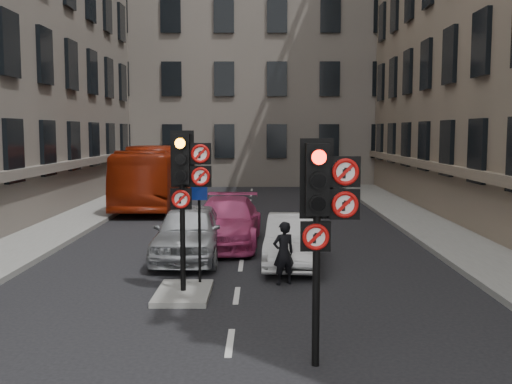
{
  "coord_description": "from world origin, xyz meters",
  "views": [
    {
      "loc": [
        0.53,
        -8.12,
        3.7
      ],
      "look_at": [
        0.45,
        2.51,
        2.6
      ],
      "focal_mm": 42.0,
      "sensor_mm": 36.0,
      "label": 1
    }
  ],
  "objects_px": {
    "bus_red": "(158,176)",
    "car_pink": "(227,222)",
    "signal_far": "(186,176)",
    "car_white": "(294,240)",
    "motorcyclist": "(284,253)",
    "info_sign": "(199,221)",
    "signal_near": "(323,203)",
    "car_silver": "(189,232)",
    "motorcycle": "(287,238)"
  },
  "relations": [
    {
      "from": "car_pink",
      "to": "motorcycle",
      "type": "bearing_deg",
      "value": -37.45
    },
    {
      "from": "bus_red",
      "to": "motorcyclist",
      "type": "xyz_separation_m",
      "value": [
        5.59,
        -15.28,
        -0.71
      ]
    },
    {
      "from": "bus_red",
      "to": "motorcyclist",
      "type": "bearing_deg",
      "value": -69.69
    },
    {
      "from": "car_silver",
      "to": "motorcycle",
      "type": "relative_size",
      "value": 2.79
    },
    {
      "from": "signal_near",
      "to": "motorcycle",
      "type": "relative_size",
      "value": 2.17
    },
    {
      "from": "motorcyclist",
      "to": "info_sign",
      "type": "relative_size",
      "value": 0.67
    },
    {
      "from": "signal_far",
      "to": "car_white",
      "type": "height_order",
      "value": "signal_far"
    },
    {
      "from": "bus_red",
      "to": "car_pink",
      "type": "bearing_deg",
      "value": -68.75
    },
    {
      "from": "car_white",
      "to": "motorcyclist",
      "type": "relative_size",
      "value": 2.69
    },
    {
      "from": "car_pink",
      "to": "signal_far",
      "type": "bearing_deg",
      "value": -93.22
    },
    {
      "from": "motorcyclist",
      "to": "car_white",
      "type": "bearing_deg",
      "value": -123.84
    },
    {
      "from": "bus_red",
      "to": "motorcycle",
      "type": "height_order",
      "value": "bus_red"
    },
    {
      "from": "info_sign",
      "to": "motorcycle",
      "type": "bearing_deg",
      "value": 59.43
    },
    {
      "from": "signal_near",
      "to": "car_silver",
      "type": "distance_m",
      "value": 8.62
    },
    {
      "from": "motorcycle",
      "to": "info_sign",
      "type": "relative_size",
      "value": 0.72
    },
    {
      "from": "car_white",
      "to": "bus_red",
      "type": "relative_size",
      "value": 0.39
    },
    {
      "from": "car_white",
      "to": "car_pink",
      "type": "bearing_deg",
      "value": 130.13
    },
    {
      "from": "bus_red",
      "to": "info_sign",
      "type": "bearing_deg",
      "value": -76.75
    },
    {
      "from": "car_pink",
      "to": "bus_red",
      "type": "height_order",
      "value": "bus_red"
    },
    {
      "from": "car_pink",
      "to": "motorcycle",
      "type": "height_order",
      "value": "car_pink"
    },
    {
      "from": "car_pink",
      "to": "motorcyclist",
      "type": "relative_size",
      "value": 3.4
    },
    {
      "from": "car_white",
      "to": "signal_near",
      "type": "bearing_deg",
      "value": -84.78
    },
    {
      "from": "signal_far",
      "to": "info_sign",
      "type": "distance_m",
      "value": 1.35
    },
    {
      "from": "signal_near",
      "to": "signal_far",
      "type": "relative_size",
      "value": 1.0
    },
    {
      "from": "car_white",
      "to": "bus_red",
      "type": "bearing_deg",
      "value": 119.36
    },
    {
      "from": "car_silver",
      "to": "car_white",
      "type": "bearing_deg",
      "value": -12.67
    },
    {
      "from": "bus_red",
      "to": "motorcycle",
      "type": "relative_size",
      "value": 6.44
    },
    {
      "from": "signal_far",
      "to": "motorcycle",
      "type": "relative_size",
      "value": 2.17
    },
    {
      "from": "signal_near",
      "to": "car_silver",
      "type": "height_order",
      "value": "signal_near"
    },
    {
      "from": "signal_far",
      "to": "car_pink",
      "type": "xyz_separation_m",
      "value": [
        0.56,
        6.03,
        -1.95
      ]
    },
    {
      "from": "signal_far",
      "to": "car_white",
      "type": "distance_m",
      "value": 4.56
    },
    {
      "from": "signal_far",
      "to": "car_silver",
      "type": "height_order",
      "value": "signal_far"
    },
    {
      "from": "car_silver",
      "to": "car_pink",
      "type": "distance_m",
      "value": 2.36
    },
    {
      "from": "car_white",
      "to": "motorcycle",
      "type": "distance_m",
      "value": 1.31
    },
    {
      "from": "signal_far",
      "to": "info_sign",
      "type": "relative_size",
      "value": 1.57
    },
    {
      "from": "signal_near",
      "to": "info_sign",
      "type": "distance_m",
      "value": 5.4
    },
    {
      "from": "signal_far",
      "to": "car_pink",
      "type": "distance_m",
      "value": 6.37
    },
    {
      "from": "car_pink",
      "to": "signal_near",
      "type": "bearing_deg",
      "value": -76.45
    },
    {
      "from": "signal_near",
      "to": "motorcyclist",
      "type": "relative_size",
      "value": 2.34
    },
    {
      "from": "signal_near",
      "to": "bus_red",
      "type": "xyz_separation_m",
      "value": [
        -5.99,
        20.29,
        -1.11
      ]
    },
    {
      "from": "car_silver",
      "to": "car_pink",
      "type": "xyz_separation_m",
      "value": [
        0.96,
        2.15,
        -0.03
      ]
    },
    {
      "from": "signal_far",
      "to": "car_white",
      "type": "xyz_separation_m",
      "value": [
        2.56,
        3.19,
        -2.02
      ]
    },
    {
      "from": "car_silver",
      "to": "motorcyclist",
      "type": "xyz_separation_m",
      "value": [
        2.61,
        -2.87,
        -0.02
      ]
    },
    {
      "from": "car_pink",
      "to": "motorcyclist",
      "type": "distance_m",
      "value": 5.29
    },
    {
      "from": "signal_far",
      "to": "car_silver",
      "type": "xyz_separation_m",
      "value": [
        -0.4,
        3.88,
        -1.92
      ]
    },
    {
      "from": "signal_near",
      "to": "car_silver",
      "type": "bearing_deg",
      "value": 110.86
    },
    {
      "from": "signal_near",
      "to": "signal_far",
      "type": "height_order",
      "value": "signal_far"
    },
    {
      "from": "car_silver",
      "to": "car_white",
      "type": "distance_m",
      "value": 3.05
    },
    {
      "from": "signal_near",
      "to": "motorcyclist",
      "type": "bearing_deg",
      "value": 94.53
    },
    {
      "from": "info_sign",
      "to": "car_white",
      "type": "bearing_deg",
      "value": 46.39
    }
  ]
}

